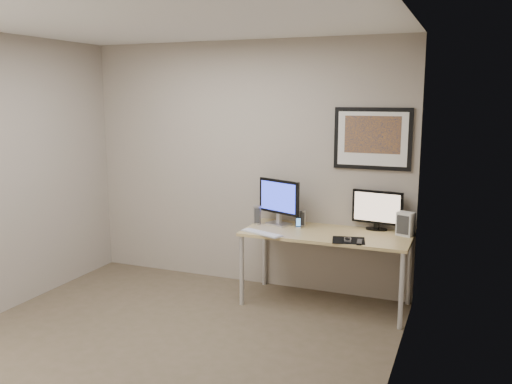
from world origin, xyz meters
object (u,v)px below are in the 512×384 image
monitor_large (279,200)px  monitor_tv (377,209)px  speaker_right (302,218)px  speaker_left (257,215)px  phone_dock (298,223)px  desk (326,239)px  fan_unit (405,224)px  keyboard (262,233)px  framed_art (373,139)px

monitor_large → monitor_tv: size_ratio=0.97×
monitor_large → speaker_right: monitor_large is taller
speaker_left → phone_dock: speaker_left is taller
desk → monitor_tv: 0.58m
phone_dock → desk: bearing=-33.4°
monitor_large → speaker_left: monitor_large is taller
fan_unit → monitor_large: bearing=-158.6°
desk → keyboard: (-0.56, -0.28, 0.07)m
desk → phone_dock: phone_dock is taller
framed_art → speaker_right: 1.05m
speaker_left → speaker_right: speaker_left is taller
monitor_tv → speaker_right: bearing=-164.1°
framed_art → speaker_right: size_ratio=4.69×
keyboard → framed_art: bearing=54.9°
desk → phone_dock: bearing=169.1°
phone_dock → keyboard: 0.43m
desk → keyboard: bearing=-153.7°
monitor_large → speaker_left: 0.28m
monitor_large → framed_art: bearing=35.6°
framed_art → fan_unit: bearing=-24.4°
framed_art → keyboard: bearing=-146.2°
speaker_left → phone_dock: (0.45, -0.02, -0.04)m
fan_unit → keyboard: bearing=-141.1°
desk → monitor_large: 0.64m
monitor_large → keyboard: 0.48m
phone_dock → monitor_large: bearing=140.8°
monitor_large → monitor_tv: 0.98m
monitor_tv → fan_unit: monitor_tv is taller
speaker_left → monitor_tv: bearing=-9.6°
monitor_large → speaker_left: bearing=-145.4°
desk → phone_dock: 0.33m
speaker_right → speaker_left: bearing=179.9°
phone_dock → framed_art: bearing=0.2°
framed_art → fan_unit: framed_art is taller
phone_dock → monitor_tv: bearing=-5.6°
desk → fan_unit: 0.76m
framed_art → keyboard: 1.41m
phone_dock → fan_unit: 1.03m
speaker_right → monitor_large: bearing=179.1°
desk → framed_art: size_ratio=2.13×
monitor_tv → speaker_right: monitor_tv is taller
speaker_left → phone_dock: bearing=-22.1°
framed_art → monitor_large: bearing=-167.0°
phone_dock → fan_unit: size_ratio=0.51×
keyboard → fan_unit: 1.36m
phone_dock → speaker_left: bearing=154.7°
framed_art → phone_dock: 1.09m
desk → fan_unit: bearing=13.0°
monitor_large → fan_unit: bearing=24.3°
desk → monitor_tv: monitor_tv is taller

